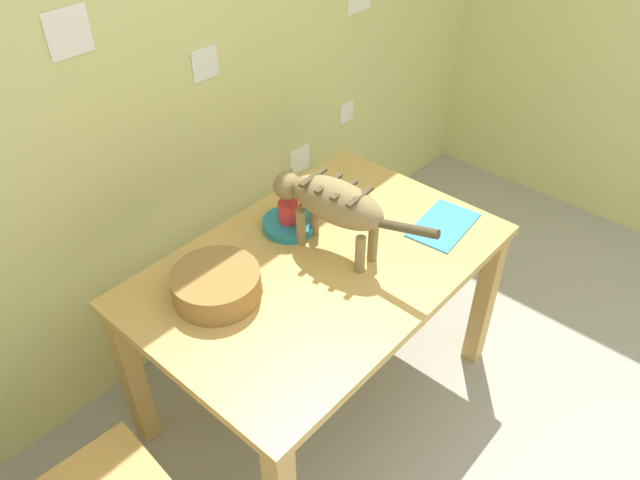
{
  "coord_description": "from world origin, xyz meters",
  "views": [
    {
      "loc": [
        -1.22,
        0.19,
        2.17
      ],
      "look_at": [
        0.01,
        1.28,
        0.85
      ],
      "focal_mm": 34.17,
      "sensor_mm": 36.0,
      "label": 1
    }
  ],
  "objects_px": {
    "cat": "(333,203)",
    "wicker_basket": "(216,284)",
    "coffee_mug": "(289,211)",
    "magazine": "(443,225)",
    "book_stack": "(234,289)",
    "dining_table": "(320,280)",
    "saucer_bowl": "(289,224)"
  },
  "relations": [
    {
      "from": "cat",
      "to": "book_stack",
      "type": "xyz_separation_m",
      "value": [
        -0.4,
        0.09,
        -0.19
      ]
    },
    {
      "from": "coffee_mug",
      "to": "wicker_basket",
      "type": "distance_m",
      "value": 0.44
    },
    {
      "from": "book_stack",
      "to": "wicker_basket",
      "type": "distance_m",
      "value": 0.06
    },
    {
      "from": "saucer_bowl",
      "to": "wicker_basket",
      "type": "relative_size",
      "value": 0.68
    },
    {
      "from": "cat",
      "to": "coffee_mug",
      "type": "xyz_separation_m",
      "value": [
        -0.01,
        0.2,
        -0.13
      ]
    },
    {
      "from": "cat",
      "to": "book_stack",
      "type": "distance_m",
      "value": 0.45
    },
    {
      "from": "coffee_mug",
      "to": "wicker_basket",
      "type": "relative_size",
      "value": 0.4
    },
    {
      "from": "cat",
      "to": "book_stack",
      "type": "relative_size",
      "value": 4.17
    },
    {
      "from": "magazine",
      "to": "book_stack",
      "type": "bearing_deg",
      "value": 152.09
    },
    {
      "from": "cat",
      "to": "magazine",
      "type": "distance_m",
      "value": 0.5
    },
    {
      "from": "dining_table",
      "to": "wicker_basket",
      "type": "height_order",
      "value": "wicker_basket"
    },
    {
      "from": "saucer_bowl",
      "to": "dining_table",
      "type": "bearing_deg",
      "value": -107.34
    },
    {
      "from": "coffee_mug",
      "to": "saucer_bowl",
      "type": "bearing_deg",
      "value": 180.0
    },
    {
      "from": "saucer_bowl",
      "to": "magazine",
      "type": "relative_size",
      "value": 0.69
    },
    {
      "from": "dining_table",
      "to": "saucer_bowl",
      "type": "bearing_deg",
      "value": 72.66
    },
    {
      "from": "dining_table",
      "to": "coffee_mug",
      "type": "height_order",
      "value": "coffee_mug"
    },
    {
      "from": "dining_table",
      "to": "magazine",
      "type": "xyz_separation_m",
      "value": [
        0.47,
        -0.21,
        0.09
      ]
    },
    {
      "from": "coffee_mug",
      "to": "magazine",
      "type": "height_order",
      "value": "coffee_mug"
    },
    {
      "from": "book_stack",
      "to": "wicker_basket",
      "type": "bearing_deg",
      "value": 143.44
    },
    {
      "from": "saucer_bowl",
      "to": "book_stack",
      "type": "distance_m",
      "value": 0.4
    },
    {
      "from": "book_stack",
      "to": "wicker_basket",
      "type": "xyz_separation_m",
      "value": [
        -0.04,
        0.03,
        0.03
      ]
    },
    {
      "from": "dining_table",
      "to": "cat",
      "type": "distance_m",
      "value": 0.31
    },
    {
      "from": "wicker_basket",
      "to": "saucer_bowl",
      "type": "bearing_deg",
      "value": 10.29
    },
    {
      "from": "magazine",
      "to": "coffee_mug",
      "type": "bearing_deg",
      "value": 127.28
    },
    {
      "from": "coffee_mug",
      "to": "wicker_basket",
      "type": "height_order",
      "value": "coffee_mug"
    },
    {
      "from": "cat",
      "to": "wicker_basket",
      "type": "xyz_separation_m",
      "value": [
        -0.44,
        0.13,
        -0.15
      ]
    },
    {
      "from": "cat",
      "to": "magazine",
      "type": "height_order",
      "value": "cat"
    },
    {
      "from": "saucer_bowl",
      "to": "wicker_basket",
      "type": "xyz_separation_m",
      "value": [
        -0.43,
        -0.08,
        0.03
      ]
    },
    {
      "from": "dining_table",
      "to": "coffee_mug",
      "type": "bearing_deg",
      "value": 71.74
    },
    {
      "from": "book_stack",
      "to": "dining_table",
      "type": "bearing_deg",
      "value": -19.23
    },
    {
      "from": "saucer_bowl",
      "to": "magazine",
      "type": "xyz_separation_m",
      "value": [
        0.41,
        -0.43,
        -0.02
      ]
    },
    {
      "from": "dining_table",
      "to": "magazine",
      "type": "bearing_deg",
      "value": -24.31
    }
  ]
}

